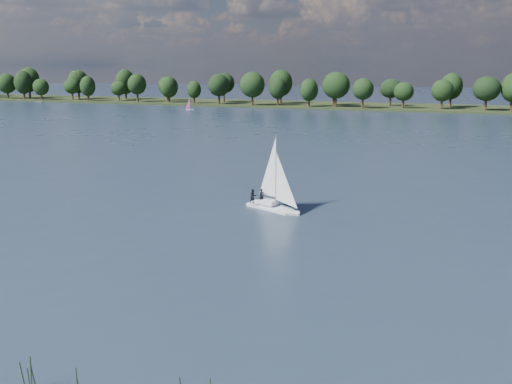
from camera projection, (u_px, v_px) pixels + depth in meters
ground at (352, 142)px, 131.05m from camera, size 700.00×700.00×0.00m
far_shore at (406, 108)px, 233.34m from camera, size 660.00×40.00×1.50m
sailboat at (271, 188)px, 69.22m from camera, size 7.47×4.87×9.59m
dinghy_pink at (190, 107)px, 223.26m from camera, size 3.36×2.61×5.04m
pontoon at (40, 102)px, 270.87m from camera, size 4.23×2.51×0.50m
treeline at (403, 88)px, 228.42m from camera, size 563.03×73.67×17.84m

